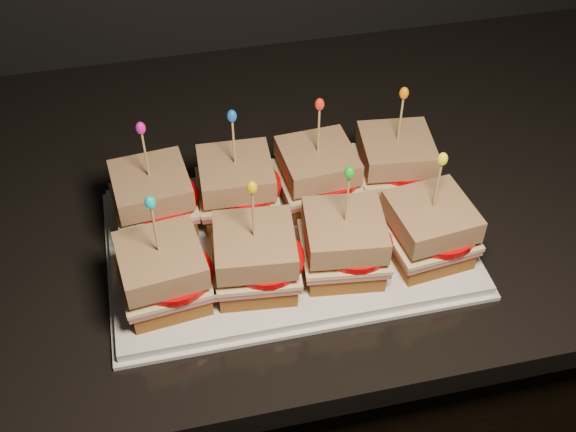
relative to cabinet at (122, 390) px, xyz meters
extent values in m
cube|color=black|center=(0.00, 0.00, 0.00)|extent=(2.43, 0.71, 0.86)
cube|color=black|center=(0.00, 0.00, 0.45)|extent=(2.47, 0.75, 0.04)
cube|color=white|center=(0.28, -0.14, 0.47)|extent=(0.46, 0.29, 0.02)
cube|color=white|center=(0.28, -0.14, 0.47)|extent=(0.47, 0.30, 0.01)
cube|color=brown|center=(0.12, -0.07, 0.50)|extent=(0.10, 0.10, 0.03)
cube|color=#B0554E|center=(0.12, -0.07, 0.51)|extent=(0.11, 0.11, 0.01)
cube|color=beige|center=(0.12, -0.07, 0.52)|extent=(0.11, 0.11, 0.01)
cylinder|color=#D10306|center=(0.13, -0.08, 0.53)|extent=(0.09, 0.09, 0.01)
cube|color=brown|center=(0.12, -0.07, 0.55)|extent=(0.10, 0.10, 0.03)
cylinder|color=tan|center=(0.12, -0.07, 0.59)|extent=(0.00, 0.00, 0.09)
ellipsoid|color=#D11194|center=(0.12, -0.07, 0.64)|extent=(0.01, 0.01, 0.02)
cube|color=brown|center=(0.23, -0.07, 0.50)|extent=(0.10, 0.10, 0.03)
cube|color=#B0554E|center=(0.23, -0.07, 0.51)|extent=(0.11, 0.10, 0.01)
cube|color=beige|center=(0.23, -0.07, 0.52)|extent=(0.11, 0.10, 0.01)
cylinder|color=#D10306|center=(0.24, -0.08, 0.53)|extent=(0.09, 0.09, 0.01)
cube|color=brown|center=(0.23, -0.07, 0.55)|extent=(0.10, 0.10, 0.03)
cylinder|color=tan|center=(0.23, -0.07, 0.59)|extent=(0.00, 0.00, 0.09)
ellipsoid|color=blue|center=(0.23, -0.07, 0.64)|extent=(0.01, 0.01, 0.02)
cube|color=brown|center=(0.34, -0.07, 0.50)|extent=(0.10, 0.10, 0.03)
cube|color=#B0554E|center=(0.34, -0.07, 0.51)|extent=(0.11, 0.10, 0.01)
cube|color=beige|center=(0.34, -0.07, 0.52)|extent=(0.11, 0.11, 0.01)
cylinder|color=#D10306|center=(0.35, -0.08, 0.53)|extent=(0.09, 0.09, 0.01)
cube|color=brown|center=(0.34, -0.07, 0.55)|extent=(0.10, 0.10, 0.03)
cylinder|color=tan|center=(0.34, -0.07, 0.59)|extent=(0.00, 0.00, 0.09)
ellipsoid|color=red|center=(0.34, -0.07, 0.64)|extent=(0.01, 0.01, 0.02)
cube|color=brown|center=(0.45, -0.07, 0.50)|extent=(0.10, 0.10, 0.03)
cube|color=#B0554E|center=(0.45, -0.07, 0.51)|extent=(0.11, 0.11, 0.01)
cube|color=beige|center=(0.45, -0.07, 0.52)|extent=(0.11, 0.11, 0.01)
cylinder|color=#D10306|center=(0.46, -0.08, 0.53)|extent=(0.09, 0.09, 0.01)
cube|color=brown|center=(0.45, -0.07, 0.55)|extent=(0.10, 0.10, 0.03)
cylinder|color=tan|center=(0.45, -0.07, 0.59)|extent=(0.00, 0.00, 0.09)
ellipsoid|color=orange|center=(0.45, -0.07, 0.64)|extent=(0.01, 0.01, 0.02)
cube|color=brown|center=(0.12, -0.20, 0.50)|extent=(0.10, 0.10, 0.03)
cube|color=#B0554E|center=(0.12, -0.20, 0.51)|extent=(0.11, 0.11, 0.01)
cube|color=beige|center=(0.12, -0.20, 0.52)|extent=(0.11, 0.11, 0.01)
cylinder|color=#D10306|center=(0.13, -0.21, 0.53)|extent=(0.09, 0.09, 0.01)
cube|color=brown|center=(0.12, -0.20, 0.55)|extent=(0.10, 0.10, 0.03)
cylinder|color=tan|center=(0.12, -0.20, 0.59)|extent=(0.00, 0.00, 0.09)
ellipsoid|color=#0AB7AC|center=(0.12, -0.20, 0.64)|extent=(0.01, 0.01, 0.02)
cube|color=brown|center=(0.23, -0.20, 0.50)|extent=(0.10, 0.10, 0.03)
cube|color=#B0554E|center=(0.23, -0.20, 0.51)|extent=(0.11, 0.11, 0.01)
cube|color=beige|center=(0.23, -0.20, 0.52)|extent=(0.11, 0.11, 0.01)
cylinder|color=#D10306|center=(0.24, -0.21, 0.53)|extent=(0.09, 0.09, 0.01)
cube|color=brown|center=(0.23, -0.20, 0.55)|extent=(0.10, 0.10, 0.03)
cylinder|color=tan|center=(0.23, -0.20, 0.59)|extent=(0.00, 0.00, 0.09)
ellipsoid|color=#E6B305|center=(0.23, -0.20, 0.64)|extent=(0.01, 0.01, 0.02)
cube|color=brown|center=(0.34, -0.20, 0.50)|extent=(0.10, 0.10, 0.03)
cube|color=#B0554E|center=(0.34, -0.20, 0.51)|extent=(0.11, 0.11, 0.01)
cube|color=beige|center=(0.34, -0.20, 0.52)|extent=(0.11, 0.11, 0.01)
cylinder|color=#D10306|center=(0.35, -0.21, 0.53)|extent=(0.09, 0.09, 0.01)
cube|color=brown|center=(0.34, -0.20, 0.55)|extent=(0.11, 0.11, 0.03)
cylinder|color=tan|center=(0.34, -0.20, 0.59)|extent=(0.00, 0.00, 0.09)
ellipsoid|color=green|center=(0.34, -0.20, 0.64)|extent=(0.01, 0.01, 0.02)
cube|color=brown|center=(0.45, -0.20, 0.50)|extent=(0.10, 0.10, 0.03)
cube|color=#B0554E|center=(0.45, -0.20, 0.51)|extent=(0.11, 0.11, 0.01)
cube|color=beige|center=(0.45, -0.20, 0.52)|extent=(0.11, 0.11, 0.01)
cylinder|color=#D10306|center=(0.46, -0.21, 0.53)|extent=(0.09, 0.09, 0.01)
cube|color=brown|center=(0.45, -0.20, 0.55)|extent=(0.10, 0.10, 0.03)
cylinder|color=tan|center=(0.45, -0.20, 0.59)|extent=(0.00, 0.00, 0.09)
ellipsoid|color=yellow|center=(0.45, -0.20, 0.64)|extent=(0.01, 0.01, 0.02)
camera|label=1|loc=(0.14, -0.78, 1.17)|focal=45.00mm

